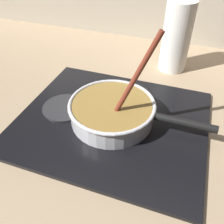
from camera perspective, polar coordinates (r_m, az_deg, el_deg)
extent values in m
cube|color=#9E8466|center=(0.73, -14.47, -7.54)|extent=(2.40, 1.60, 0.04)
cube|color=black|center=(0.74, 0.00, -2.09)|extent=(0.56, 0.48, 0.01)
torus|color=#592D0C|center=(0.73, 0.00, -1.51)|extent=(0.16, 0.16, 0.01)
cylinder|color=#262628|center=(0.79, -11.18, 1.05)|extent=(0.14, 0.14, 0.01)
cylinder|color=silver|center=(0.72, 0.00, 0.00)|extent=(0.25, 0.25, 0.06)
cylinder|color=olive|center=(0.71, 0.00, 0.25)|extent=(0.23, 0.23, 0.05)
torus|color=silver|center=(0.70, 0.00, 1.84)|extent=(0.26, 0.26, 0.01)
cylinder|color=black|center=(0.68, 16.76, -2.43)|extent=(0.17, 0.02, 0.02)
cylinder|color=#E5CC7A|center=(0.70, 0.12, 0.87)|extent=(0.03, 0.03, 0.01)
cylinder|color=beige|center=(0.74, -3.32, 3.06)|extent=(0.03, 0.03, 0.01)
cylinder|color=beige|center=(0.69, -5.81, -0.27)|extent=(0.03, 0.03, 0.01)
cylinder|color=#E5CC7A|center=(0.66, 5.91, -2.60)|extent=(0.03, 0.03, 0.01)
cylinder|color=maroon|center=(0.62, 5.50, 8.03)|extent=(0.12, 0.05, 0.25)
cube|color=brown|center=(0.69, 0.56, -0.51)|extent=(0.05, 0.04, 0.01)
cylinder|color=white|center=(0.99, 14.97, 16.70)|extent=(0.11, 0.11, 0.26)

